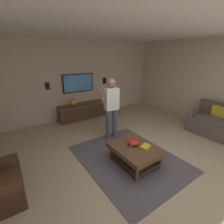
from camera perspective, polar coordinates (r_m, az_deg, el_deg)
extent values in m
plane|color=tan|center=(3.77, 10.82, -16.88)|extent=(8.08, 8.08, 0.00)
cube|color=#BCA893|center=(5.98, -12.39, 10.85)|extent=(0.10, 6.57, 2.70)
cube|color=white|center=(3.09, 14.52, 28.91)|extent=(6.93, 6.57, 0.10)
cube|color=#514C56|center=(3.83, 5.70, -15.79)|extent=(2.44, 1.91, 0.01)
cube|color=#564C47|center=(5.76, 27.18, -2.20)|extent=(0.20, 0.84, 0.58)
cube|color=gold|center=(5.54, 33.20, -0.23)|extent=(0.37, 0.15, 0.36)
cube|color=#513823|center=(3.52, 8.03, -12.72)|extent=(1.00, 0.80, 0.10)
cylinder|color=#513823|center=(4.07, 7.26, -11.12)|extent=(0.07, 0.07, 0.30)
cylinder|color=#513823|center=(3.73, -0.35, -14.07)|extent=(0.07, 0.07, 0.30)
cylinder|color=#513823|center=(3.60, 16.51, -16.44)|extent=(0.07, 0.07, 0.30)
cylinder|color=#513823|center=(3.21, 8.70, -20.81)|extent=(0.07, 0.07, 0.30)
cube|color=#452F1E|center=(3.66, 7.84, -16.03)|extent=(0.88, 0.68, 0.03)
cube|color=#513823|center=(5.95, -10.15, 0.27)|extent=(0.44, 1.70, 0.55)
cube|color=#412C1C|center=(5.76, -9.21, -0.34)|extent=(0.01, 1.56, 0.39)
cube|color=black|center=(5.92, -11.72, 9.92)|extent=(0.05, 1.12, 0.63)
cube|color=#4384C9|center=(5.90, -11.62, 9.89)|extent=(0.01, 1.06, 0.57)
cylinder|color=#4C5166|center=(4.55, 0.98, -3.80)|extent=(0.14, 0.14, 0.82)
cylinder|color=#4C5166|center=(4.47, -1.30, -4.25)|extent=(0.14, 0.14, 0.82)
cube|color=white|center=(4.27, -0.16, 4.59)|extent=(0.27, 0.39, 0.58)
sphere|color=#997056|center=(4.18, -0.16, 10.15)|extent=(0.22, 0.22, 0.22)
cylinder|color=#997056|center=(4.51, 1.35, 6.56)|extent=(0.49, 0.16, 0.37)
cylinder|color=#997056|center=(4.32, -3.85, 5.95)|extent=(0.49, 0.16, 0.37)
cube|color=white|center=(4.61, -2.26, 5.58)|extent=(0.05, 0.06, 0.16)
ellipsoid|color=red|center=(3.54, 7.47, -10.47)|extent=(0.24, 0.24, 0.11)
cube|color=white|center=(3.54, 6.62, -11.24)|extent=(0.14, 0.14, 0.02)
cube|color=gold|center=(3.51, 11.64, -11.74)|extent=(0.22, 0.26, 0.04)
sphere|color=gold|center=(5.72, -13.32, 3.30)|extent=(0.22, 0.22, 0.22)
cube|color=black|center=(6.43, -2.71, 10.89)|extent=(0.06, 0.12, 0.22)
cube|color=black|center=(5.62, -21.64, 8.47)|extent=(0.06, 0.12, 0.22)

